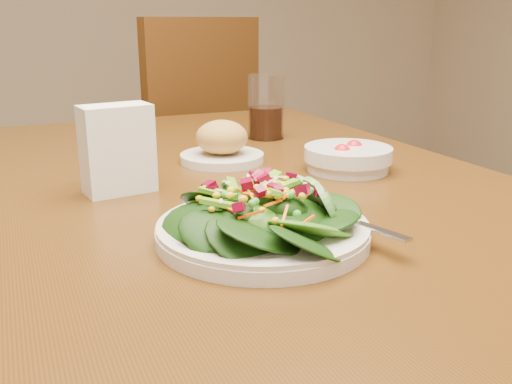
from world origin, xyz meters
The scene contains 7 objects.
dining_table centered at (0.00, 0.00, 0.65)m, with size 0.90×1.40×0.75m.
chair_far centered at (0.19, 0.98, 0.53)m, with size 0.61×0.61×1.01m.
salad_plate centered at (-0.04, -0.23, 0.78)m, with size 0.26×0.25×0.07m.
bread_plate centered at (0.04, 0.16, 0.78)m, with size 0.15×0.15×0.08m.
tomato_bowl centered at (0.22, 0.01, 0.77)m, with size 0.15×0.15×0.05m.
drinking_glass centered at (0.20, 0.32, 0.81)m, with size 0.08×0.08×0.14m.
napkin_holder centered at (-0.17, 0.04, 0.82)m, with size 0.11×0.07×0.13m.
Camera 1 is at (-0.32, -0.80, 1.00)m, focal length 40.00 mm.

